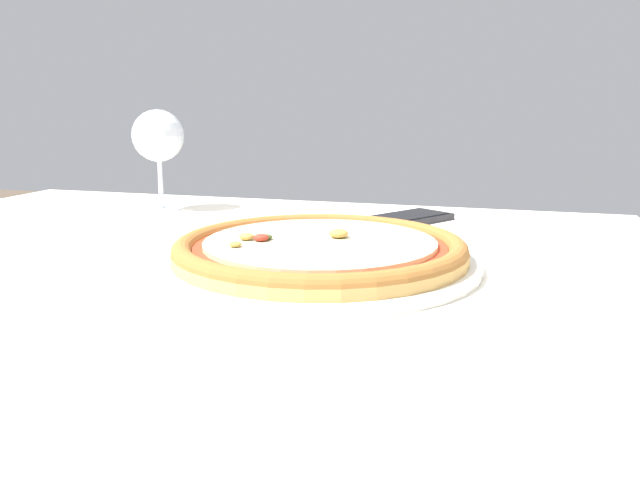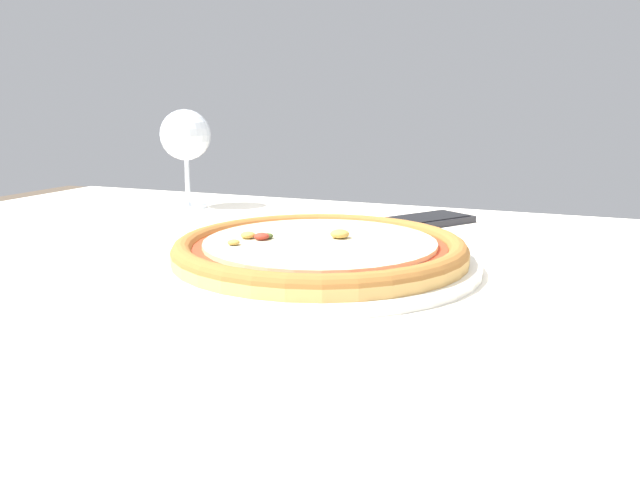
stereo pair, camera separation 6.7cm
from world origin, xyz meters
The scene contains 4 objects.
dining_table centered at (0.00, 0.00, 0.65)m, with size 1.11×0.93×0.75m.
pizza_plate centered at (0.16, 0.01, 0.77)m, with size 0.35×0.35×0.04m.
wine_glass_far_left centered at (-0.20, 0.30, 0.87)m, with size 0.08×0.08×0.17m.
cell_phone centered at (0.21, 0.30, 0.76)m, with size 0.14×0.16×0.01m.
Camera 2 is at (0.40, -0.60, 0.93)m, focal length 35.00 mm.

